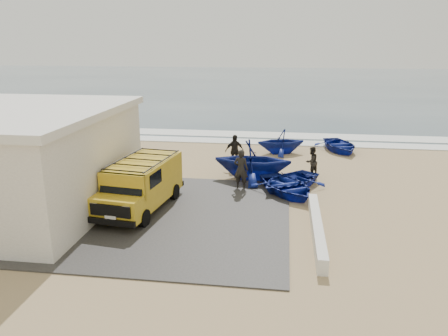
{
  "coord_description": "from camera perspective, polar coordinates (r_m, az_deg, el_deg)",
  "views": [
    {
      "loc": [
        3.66,
        -18.18,
        6.95
      ],
      "look_at": [
        0.94,
        1.23,
        1.2
      ],
      "focal_mm": 35.0,
      "sensor_mm": 36.0,
      "label": 1
    }
  ],
  "objects": [
    {
      "name": "van",
      "position": [
        18.76,
        -10.74,
        -1.93
      ],
      "size": [
        2.59,
        5.23,
        2.15
      ],
      "rotation": [
        0.0,
        0.0,
        -0.13
      ],
      "color": "gold",
      "rests_on": "ground"
    },
    {
      "name": "boat_far_right",
      "position": [
        29.4,
        14.85,
        2.89
      ],
      "size": [
        3.46,
        4.21,
        0.76
      ],
      "primitive_type": "imported",
      "rotation": [
        0.0,
        0.0,
        0.25
      ],
      "color": "navy",
      "rests_on": "ground"
    },
    {
      "name": "surf_line",
      "position": [
        31.18,
        1.03,
        3.53
      ],
      "size": [
        180.0,
        1.6,
        0.06
      ],
      "primitive_type": "cube",
      "color": "white",
      "rests_on": "ground"
    },
    {
      "name": "ocean",
      "position": [
        74.59,
        5.22,
        10.95
      ],
      "size": [
        180.0,
        88.0,
        0.01
      ],
      "primitive_type": "cube",
      "color": "#385166",
      "rests_on": "ground"
    },
    {
      "name": "boat_near_left",
      "position": [
        20.64,
        8.16,
        -2.36
      ],
      "size": [
        4.17,
        4.55,
        0.77
      ],
      "primitive_type": "imported",
      "rotation": [
        0.0,
        0.0,
        0.53
      ],
      "color": "navy",
      "rests_on": "ground"
    },
    {
      "name": "boat_far_left",
      "position": [
        27.95,
        7.43,
        3.47
      ],
      "size": [
        3.56,
        3.27,
        1.57
      ],
      "primitive_type": "imported",
      "rotation": [
        0.0,
        0.0,
        -1.3
      ],
      "color": "navy",
      "rests_on": "ground"
    },
    {
      "name": "ground",
      "position": [
        19.8,
        -3.2,
        -4.22
      ],
      "size": [
        160.0,
        160.0,
        0.0
      ],
      "primitive_type": "plane",
      "color": "tan"
    },
    {
      "name": "parapet",
      "position": [
        16.64,
        12.02,
        -7.69
      ],
      "size": [
        0.35,
        6.0,
        0.55
      ],
      "primitive_type": "cube",
      "color": "silver",
      "rests_on": "ground"
    },
    {
      "name": "building",
      "position": [
        20.23,
        -25.81,
        1.0
      ],
      "size": [
        8.4,
        9.4,
        4.3
      ],
      "color": "white",
      "rests_on": "ground"
    },
    {
      "name": "boat_near_right",
      "position": [
        21.43,
        8.5,
        -1.7
      ],
      "size": [
        4.25,
        4.46,
        0.75
      ],
      "primitive_type": "imported",
      "rotation": [
        0.0,
        0.0,
        -0.64
      ],
      "color": "navy",
      "rests_on": "ground"
    },
    {
      "name": "fisherman_middle",
      "position": [
        23.48,
        11.36,
        0.83
      ],
      "size": [
        0.97,
        0.97,
        1.59
      ],
      "primitive_type": "imported",
      "rotation": [
        0.0,
        0.0,
        -2.34
      ],
      "color": "black",
      "rests_on": "ground"
    },
    {
      "name": "slab",
      "position": [
        18.49,
        -10.53,
        -5.94
      ],
      "size": [
        12.0,
        10.0,
        0.05
      ],
      "primitive_type": "cube",
      "color": "#383633",
      "rests_on": "ground"
    },
    {
      "name": "fisherman_back",
      "position": [
        24.66,
        1.37,
        2.24
      ],
      "size": [
        1.19,
        0.88,
        1.87
      ],
      "primitive_type": "imported",
      "rotation": [
        0.0,
        0.0,
        0.44
      ],
      "color": "black",
      "rests_on": "ground"
    },
    {
      "name": "fisherman_front",
      "position": [
        21.0,
        2.24,
        -0.18
      ],
      "size": [
        0.79,
        0.6,
        1.96
      ],
      "primitive_type": "imported",
      "rotation": [
        0.0,
        0.0,
        2.95
      ],
      "color": "black",
      "rests_on": "ground"
    },
    {
      "name": "boat_mid_left",
      "position": [
        22.5,
        3.77,
        1.08
      ],
      "size": [
        4.09,
        3.58,
        2.07
      ],
      "primitive_type": "imported",
      "rotation": [
        0.0,
        0.0,
        1.52
      ],
      "color": "navy",
      "rests_on": "ground"
    },
    {
      "name": "surf_wash",
      "position": [
        33.61,
        1.55,
        4.45
      ],
      "size": [
        180.0,
        2.2,
        0.04
      ],
      "primitive_type": "cube",
      "color": "white",
      "rests_on": "ground"
    }
  ]
}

